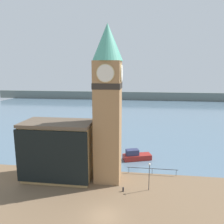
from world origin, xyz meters
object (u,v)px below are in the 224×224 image
boat_near (136,156)px  lamp_post (149,172)px  pier_building (58,150)px  clock_tower (108,101)px  mooring_bollard_near (123,189)px

boat_near → lamp_post: (2.26, -11.45, 2.20)m
boat_near → lamp_post: 11.88m
lamp_post → boat_near: bearing=101.2°
pier_building → boat_near: bearing=36.4°
clock_tower → boat_near: clock_tower is taller
pier_building → mooring_bollard_near: 12.41m
pier_building → lamp_post: 15.28m
pier_building → lamp_post: size_ratio=2.65×
pier_building → lamp_post: pier_building is taller
boat_near → lamp_post: size_ratio=1.39×
boat_near → pier_building: bearing=-162.0°
clock_tower → boat_near: (4.44, 8.82, -12.44)m
pier_building → clock_tower: bearing=4.0°
mooring_bollard_near → lamp_post: bearing=13.2°
clock_tower → mooring_bollard_near: 13.64m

